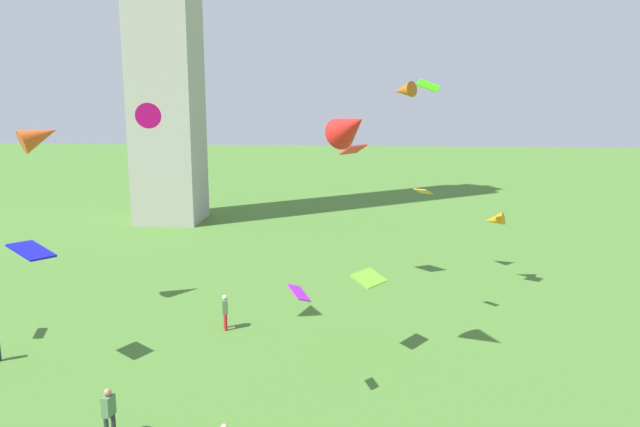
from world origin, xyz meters
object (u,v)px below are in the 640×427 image
Objects in this scene: person_3 at (109,411)px; kite_flying_10 at (353,150)px; person_1 at (225,310)px; kite_flying_7 at (494,220)px; kite_flying_11 at (428,86)px; kite_flying_4 at (299,293)px; kite_flying_0 at (151,112)px; kite_flying_8 at (31,251)px; kite_flying_3 at (350,127)px; kite_flying_1 at (39,136)px; kite_flying_2 at (423,191)px; kite_flying_9 at (404,90)px; kite_flying_6 at (369,278)px.

person_3 is 0.97× the size of kite_flying_10.
person_1 is at bearing 1.65° from person_3.
kite_flying_7 is 10.06m from kite_flying_11.
kite_flying_0 is at bearing 15.66° from kite_flying_4.
kite_flying_4 reaches higher than person_1.
person_1 is 0.86× the size of kite_flying_8.
kite_flying_10 is at bearing -41.30° from kite_flying_4.
person_3 is 21.23m from kite_flying_10.
kite_flying_8 is at bearing 55.87° from person_3.
kite_flying_3 is 6.72m from kite_flying_4.
kite_flying_1 is 20.04m from kite_flying_11.
kite_flying_1 reaches higher than kite_flying_7.
kite_flying_9 reaches higher than kite_flying_2.
kite_flying_9 is at bearing -109.86° from kite_flying_8.
kite_flying_9 reaches higher than kite_flying_10.
kite_flying_3 is 12.97m from kite_flying_10.
kite_flying_1 is 1.18× the size of kite_flying_8.
kite_flying_1 reaches higher than kite_flying_2.
kite_flying_0 is at bearing 119.18° from kite_flying_6.
person_1 is 7.86m from kite_flying_6.
kite_flying_1 is 19.95m from kite_flying_9.
kite_flying_11 is at bearing -120.63° from kite_flying_8.
kite_flying_0 is at bearing 127.86° from kite_flying_3.
kite_flying_8 is 1.08× the size of kite_flying_10.
kite_flying_8 is at bearing -35.58° from kite_flying_7.
kite_flying_2 reaches higher than kite_flying_7.
kite_flying_1 is at bearing 63.38° from person_1.
kite_flying_1 is at bearing 125.32° from kite_flying_3.
kite_flying_6 is 1.23× the size of kite_flying_7.
kite_flying_0 is at bearing -109.54° from kite_flying_8.
kite_flying_1 is 1.80× the size of kite_flying_11.
kite_flying_1 is (-6.96, 3.20, -1.34)m from kite_flying_0.
kite_flying_9 is at bearing 120.12° from kite_flying_11.
kite_flying_11 reaches higher than person_1.
person_1 is 0.93× the size of kite_flying_10.
person_3 is 25.29m from kite_flying_7.
kite_flying_11 reaches higher than kite_flying_10.
kite_flying_0 is 12.15m from kite_flying_6.
kite_flying_2 reaches higher than person_3.
kite_flying_7 is 9.52m from kite_flying_9.
kite_flying_10 is at bearing -38.12° from kite_flying_9.
kite_flying_10 is (-8.53, -0.72, 4.24)m from kite_flying_7.
kite_flying_2 is 7.34m from kite_flying_10.
kite_flying_4 is at bearing -161.96° from kite_flying_1.
kite_flying_7 reaches higher than kite_flying_6.
kite_flying_8 is at bearing 32.69° from kite_flying_0.
person_3 is 0.76× the size of kite_flying_1.
kite_flying_10 is (1.52, 15.47, 3.75)m from kite_flying_4.
kite_flying_11 reaches higher than kite_flying_7.
kite_flying_2 is 8.91m from kite_flying_7.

